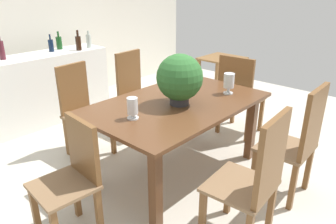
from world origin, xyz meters
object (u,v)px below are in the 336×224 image
(chair_far_right, at_px, (134,89))
(crystal_vase_center_near, at_px, (229,82))
(chair_head_end, at_px, (73,174))
(kitchen_counter, at_px, (45,88))
(dining_table, at_px, (177,112))
(wine_bottle_tall, at_px, (78,43))
(crystal_vase_right, at_px, (189,75))
(wine_glass, at_px, (186,80))
(wine_bottle_amber, at_px, (1,50))
(chair_foot_end, at_px, (238,93))
(crystal_vase_left, at_px, (132,107))
(wine_bottle_dark, at_px, (51,45))
(side_table, at_px, (222,68))
(chair_near_left, at_px, (256,177))
(chair_near_right, at_px, (299,139))
(flower_centerpiece, at_px, (180,78))
(chair_far_left, at_px, (81,107))
(wine_bottle_green, at_px, (89,41))
(wine_bottle_clear, at_px, (59,43))

(chair_far_right, height_order, crystal_vase_center_near, chair_far_right)
(chair_head_end, distance_m, kitchen_counter, 2.40)
(dining_table, height_order, wine_bottle_tall, wine_bottle_tall)
(chair_head_end, xyz_separation_m, wine_bottle_tall, (1.45, 2.06, 0.52))
(chair_head_end, bearing_deg, crystal_vase_right, 103.35)
(chair_far_right, bearing_deg, wine_bottle_tall, 91.15)
(wine_glass, xyz_separation_m, wine_bottle_amber, (-1.00, 2.09, 0.18))
(chair_foot_end, bearing_deg, crystal_vase_left, 85.80)
(wine_bottle_dark, bearing_deg, side_table, -33.05)
(chair_near_left, xyz_separation_m, chair_near_right, (0.77, 0.00, -0.00))
(chair_foot_end, distance_m, chair_near_left, 1.85)
(crystal_vase_right, distance_m, kitchen_counter, 2.11)
(chair_foot_end, bearing_deg, flower_centerpiece, 88.91)
(kitchen_counter, relative_size, wine_bottle_tall, 6.41)
(crystal_vase_left, distance_m, wine_bottle_dark, 2.30)
(wine_glass, xyz_separation_m, wine_bottle_tall, (-0.05, 1.89, 0.16))
(chair_far_left, distance_m, wine_bottle_green, 1.46)
(chair_far_left, bearing_deg, wine_bottle_dark, 67.95)
(crystal_vase_right, bearing_deg, crystal_vase_center_near, -86.55)
(crystal_vase_right, bearing_deg, wine_bottle_dark, 104.89)
(wine_bottle_clear, bearing_deg, chair_far_left, -113.09)
(crystal_vase_left, bearing_deg, crystal_vase_right, 12.91)
(chair_near_right, bearing_deg, crystal_vase_center_near, -101.77)
(crystal_vase_left, distance_m, wine_bottle_tall, 2.21)
(wine_bottle_amber, xyz_separation_m, wine_bottle_dark, (0.64, -0.01, -0.03))
(crystal_vase_left, relative_size, wine_bottle_amber, 0.64)
(wine_glass, relative_size, wine_bottle_clear, 0.61)
(flower_centerpiece, xyz_separation_m, side_table, (2.13, 0.92, -0.47))
(wine_bottle_green, bearing_deg, chair_near_left, -105.49)
(chair_near_right, xyz_separation_m, side_table, (1.71, 1.91, -0.04))
(chair_far_left, bearing_deg, chair_near_left, -94.19)
(chair_near_right, bearing_deg, kitchen_counter, -81.00)
(crystal_vase_center_near, relative_size, wine_bottle_amber, 0.74)
(chair_far_right, bearing_deg, chair_foot_end, -58.00)
(crystal_vase_center_near, bearing_deg, wine_bottle_tall, 96.24)
(dining_table, bearing_deg, wine_glass, 25.85)
(chair_far_left, relative_size, wine_bottle_tall, 3.69)
(wine_bottle_tall, xyz_separation_m, wine_bottle_clear, (-0.14, 0.27, -0.01))
(wine_bottle_clear, height_order, side_table, wine_bottle_clear)
(wine_glass, height_order, wine_bottle_amber, wine_bottle_amber)
(wine_bottle_clear, distance_m, side_table, 2.49)
(wine_bottle_tall, bearing_deg, dining_table, -97.97)
(chair_head_end, distance_m, wine_bottle_green, 2.73)
(wine_bottle_tall, relative_size, wine_bottle_clear, 1.11)
(chair_near_left, relative_size, chair_far_right, 1.02)
(crystal_vase_right, bearing_deg, wine_bottle_amber, 120.36)
(chair_near_right, distance_m, side_table, 2.56)
(dining_table, distance_m, wine_bottle_dark, 2.27)
(chair_far_right, xyz_separation_m, flower_centerpiece, (-0.41, -1.09, 0.45))
(crystal_vase_center_near, distance_m, crystal_vase_right, 0.49)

